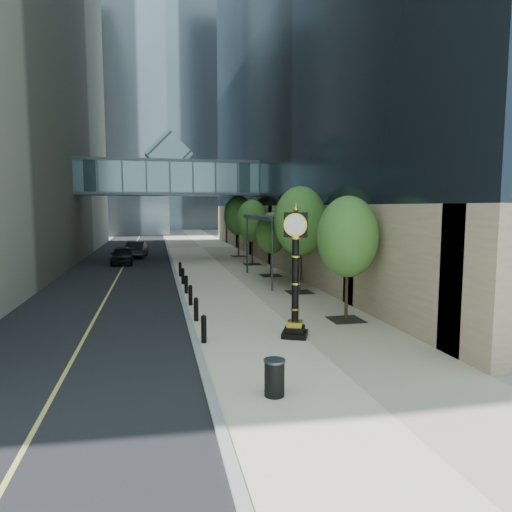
% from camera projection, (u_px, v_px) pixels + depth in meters
% --- Properties ---
extents(ground, '(320.00, 320.00, 0.00)m').
position_uv_depth(ground, '(284.00, 348.00, 15.90)').
color(ground, gray).
rests_on(ground, ground).
extents(road, '(8.00, 180.00, 0.02)m').
position_uv_depth(road, '(133.00, 249.00, 53.25)').
color(road, black).
rests_on(road, ground).
extents(sidewalk, '(8.00, 180.00, 0.06)m').
position_uv_depth(sidewalk, '(201.00, 247.00, 54.96)').
color(sidewalk, beige).
rests_on(sidewalk, ground).
extents(curb, '(0.25, 180.00, 0.07)m').
position_uv_depth(curb, '(168.00, 248.00, 54.10)').
color(curb, gray).
rests_on(curb, ground).
extents(distant_tower_a, '(24.00, 22.00, 78.00)m').
position_uv_depth(distant_tower_a, '(96.00, 16.00, 81.57)').
color(distant_tower_a, '#94A7BB').
rests_on(distant_tower_a, ground).
extents(distant_tower_b, '(26.00, 24.00, 90.00)m').
position_uv_depth(distant_tower_b, '(210.00, 32.00, 105.25)').
color(distant_tower_b, '#94A7BB').
rests_on(distant_tower_b, ground).
extents(distant_tower_c, '(22.00, 22.00, 65.00)m').
position_uv_depth(distant_tower_c, '(147.00, 108.00, 127.68)').
color(distant_tower_c, '#94A7BB').
rests_on(distant_tower_c, ground).
extents(skywalk, '(17.00, 4.20, 5.80)m').
position_uv_depth(skywalk, '(169.00, 176.00, 41.63)').
color(skywalk, slate).
rests_on(skywalk, ground).
extents(entrance_canopy, '(3.00, 8.00, 4.38)m').
position_uv_depth(entrance_canopy, '(277.00, 218.00, 29.79)').
color(entrance_canopy, '#383F44').
rests_on(entrance_canopy, ground).
extents(bollard_row, '(0.20, 16.20, 0.90)m').
position_uv_depth(bollard_row, '(188.00, 290.00, 24.01)').
color(bollard_row, black).
rests_on(bollard_row, sidewalk).
extents(street_trees, '(2.91, 28.73, 5.99)m').
position_uv_depth(street_trees, '(270.00, 222.00, 32.27)').
color(street_trees, black).
rests_on(street_trees, sidewalk).
extents(street_clock, '(1.20, 1.20, 4.84)m').
position_uv_depth(street_clock, '(295.00, 281.00, 16.79)').
color(street_clock, black).
rests_on(street_clock, sidewalk).
extents(trash_bin, '(0.63, 0.63, 0.90)m').
position_uv_depth(trash_bin, '(274.00, 379.00, 11.66)').
color(trash_bin, black).
rests_on(trash_bin, sidewalk).
extents(pedestrian, '(0.66, 0.55, 1.55)m').
position_uv_depth(pedestrian, '(297.00, 272.00, 28.70)').
color(pedestrian, '#B3AFA4').
rests_on(pedestrian, sidewalk).
extents(car_near, '(1.97, 4.50, 1.51)m').
position_uv_depth(car_near, '(122.00, 255.00, 38.99)').
color(car_near, black).
rests_on(car_near, road).
extents(car_far, '(2.09, 4.84, 1.55)m').
position_uv_depth(car_far, '(137.00, 249.00, 44.19)').
color(car_far, black).
rests_on(car_far, road).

